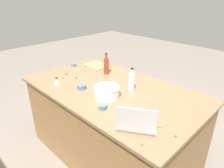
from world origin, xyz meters
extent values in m
plane|color=slate|center=(0.00, 0.00, 0.00)|extent=(12.00, 12.00, 0.00)
cube|color=olive|center=(0.00, 0.00, 0.43)|extent=(1.89, 1.08, 0.87)
cube|color=#846647|center=(0.00, 0.00, 0.89)|extent=(1.95, 1.14, 0.03)
cube|color=#B7B7BC|center=(-0.61, 0.33, 0.91)|extent=(0.38, 0.35, 0.02)
cube|color=black|center=(-0.61, 0.32, 0.92)|extent=(0.31, 0.27, 0.00)
cube|color=#B7B7BC|center=(-0.67, 0.43, 1.02)|extent=(0.26, 0.17, 0.20)
cube|color=#333842|center=(-0.67, 0.42, 1.02)|extent=(0.23, 0.14, 0.18)
cylinder|color=white|center=(-0.10, 0.18, 0.95)|extent=(0.25, 0.25, 0.11)
cylinder|color=black|center=(-0.10, 0.18, 0.96)|extent=(0.21, 0.21, 0.09)
torus|color=white|center=(-0.10, 0.18, 1.01)|extent=(0.26, 0.26, 0.02)
cylinder|color=maroon|center=(0.35, -0.25, 1.00)|extent=(0.06, 0.06, 0.20)
cylinder|color=maroon|center=(0.35, -0.25, 1.13)|extent=(0.03, 0.03, 0.06)
cylinder|color=black|center=(0.35, -0.25, 1.16)|extent=(0.03, 0.03, 0.01)
cylinder|color=white|center=(-0.17, -0.12, 0.99)|extent=(0.07, 0.07, 0.18)
cylinder|color=white|center=(-0.17, -0.12, 1.11)|extent=(0.03, 0.03, 0.05)
cylinder|color=black|center=(-0.17, -0.12, 1.14)|extent=(0.03, 0.03, 0.01)
cube|color=tan|center=(0.65, -0.35, 0.91)|extent=(0.31, 0.24, 0.02)
cube|color=#F4E58C|center=(0.63, -0.35, 0.94)|extent=(0.11, 0.05, 0.04)
cylinder|color=slate|center=(0.89, -0.13, 0.92)|extent=(0.07, 0.07, 0.04)
cylinder|color=slate|center=(0.22, 0.24, 0.92)|extent=(0.09, 0.09, 0.05)
cylinder|color=slate|center=(-0.24, 0.36, 0.92)|extent=(0.08, 0.08, 0.04)
cone|color=#B2B2B7|center=(0.52, 0.36, 0.94)|extent=(0.07, 0.07, 0.07)
cylinder|color=black|center=(0.52, 0.36, 0.97)|extent=(0.02, 0.02, 0.01)
sphere|color=orange|center=(-0.78, 0.49, 0.91)|extent=(0.02, 0.02, 0.02)
sphere|color=blue|center=(0.49, -0.19, 0.91)|extent=(0.01, 0.01, 0.01)
sphere|color=red|center=(0.68, 0.13, 0.91)|extent=(0.02, 0.02, 0.02)
sphere|color=blue|center=(-0.90, 0.24, 0.91)|extent=(0.02, 0.02, 0.02)
sphere|color=green|center=(0.75, -0.22, 0.91)|extent=(0.02, 0.02, 0.02)
sphere|color=green|center=(0.61, 0.23, 0.91)|extent=(0.02, 0.02, 0.02)
sphere|color=yellow|center=(-0.75, 0.23, 0.91)|extent=(0.02, 0.02, 0.02)
sphere|color=blue|center=(0.50, 0.11, 0.91)|extent=(0.02, 0.02, 0.02)
camera|label=1|loc=(-1.41, 1.41, 1.87)|focal=32.75mm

